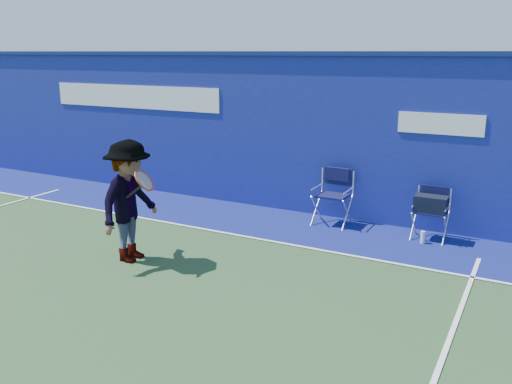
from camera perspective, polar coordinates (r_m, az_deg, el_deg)
The scene contains 8 objects.
ground at distance 7.46m, azimuth -19.51°, elevation -10.66°, with size 80.00×80.00×0.00m, color #294826.
stadium_wall at distance 11.03m, azimuth 0.04°, elevation 6.63°, with size 24.00×0.50×3.08m.
out_of_bounds_strip at distance 10.43m, azimuth -2.81°, elevation -2.57°, with size 24.00×1.80×0.01m, color navy.
court_lines at distance 7.82m, azimuth -16.27°, elevation -9.09°, with size 24.00×12.00×0.01m.
directors_chair_left at distance 9.96m, azimuth 8.03°, elevation -1.53°, with size 0.60×0.56×1.01m.
directors_chair_right at distance 9.52m, azimuth 17.86°, elevation -2.67°, with size 0.52×0.47×0.88m.
water_bottle at distance 9.36m, azimuth 17.14°, elevation -4.59°, with size 0.07×0.07×0.21m, color white.
tennis_player at distance 8.25m, azimuth -13.16°, elevation -0.96°, with size 0.96×1.24×1.84m.
Camera 1 is at (5.15, -4.43, 3.07)m, focal length 38.00 mm.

